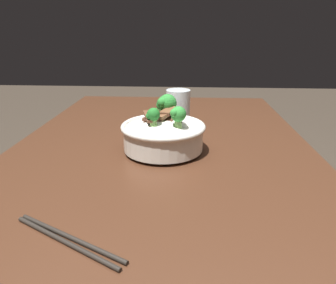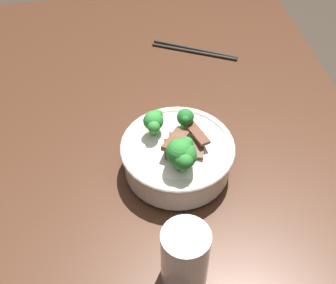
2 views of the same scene
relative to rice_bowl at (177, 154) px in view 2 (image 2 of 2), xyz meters
name	(u,v)px [view 2 (image 2 of 2)]	position (x,y,z in m)	size (l,w,h in m)	color
dining_table	(178,193)	(-0.02, 0.01, -0.15)	(1.29, 0.78, 0.76)	#472819
rice_bowl	(177,154)	(0.00, 0.00, 0.00)	(0.21, 0.21, 0.13)	silver
drinking_glass	(185,258)	(0.21, -0.03, 0.00)	(0.07, 0.07, 0.11)	white
chopsticks_pair	(195,50)	(-0.36, 0.11, -0.05)	(0.12, 0.19, 0.01)	#28231E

